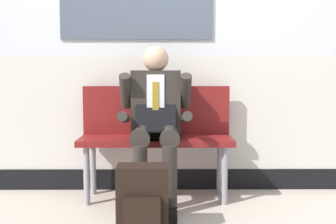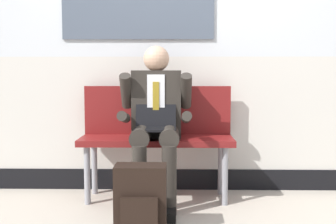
# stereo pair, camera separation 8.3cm
# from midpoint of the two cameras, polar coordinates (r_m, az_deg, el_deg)

# --- Properties ---
(ground_plane) EXTENTS (18.00, 18.00, 0.00)m
(ground_plane) POSITION_cam_midpoint_polar(r_m,az_deg,el_deg) (3.32, 2.44, -13.13)
(ground_plane) COLOR #B2A899
(station_wall) EXTENTS (6.06, 0.16, 2.75)m
(station_wall) POSITION_cam_midpoint_polar(r_m,az_deg,el_deg) (3.80, 2.20, 10.13)
(station_wall) COLOR silver
(station_wall) RESTS_ON ground
(bench_with_person) EXTENTS (1.26, 0.42, 0.94)m
(bench_with_person) POSITION_cam_midpoint_polar(r_m,az_deg,el_deg) (3.55, -0.83, -2.54)
(bench_with_person) COLOR maroon
(bench_with_person) RESTS_ON ground
(person_seated) EXTENTS (0.57, 0.70, 1.27)m
(person_seated) POSITION_cam_midpoint_polar(r_m,az_deg,el_deg) (3.33, -0.95, -0.96)
(person_seated) COLOR #2D2823
(person_seated) RESTS_ON ground
(backpack) EXTENTS (0.34, 0.23, 0.46)m
(backpack) POSITION_cam_midpoint_polar(r_m,az_deg,el_deg) (2.81, -2.86, -11.85)
(backpack) COLOR black
(backpack) RESTS_ON ground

